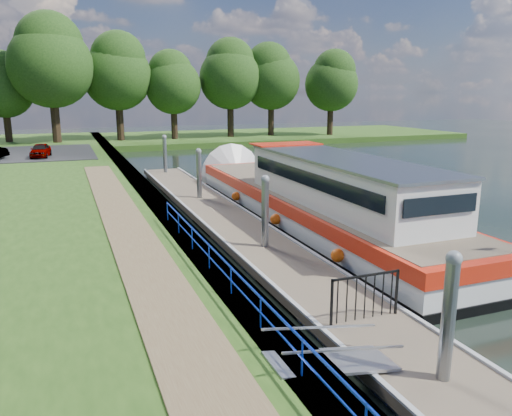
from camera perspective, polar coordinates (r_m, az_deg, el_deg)
name	(u,v)px	position (r m, az deg, el deg)	size (l,w,h in m)	color
ground	(424,383)	(11.17, 18.61, -18.43)	(160.00, 160.00, 0.00)	black
bank_edge	(159,212)	(23.11, -10.99, -0.49)	(1.10, 90.00, 0.78)	#473D2D
far_bank	(222,137)	(62.19, -3.89, 8.05)	(60.00, 18.00, 0.60)	#264614
footpath	(141,253)	(16.06, -13.03, -5.09)	(1.60, 40.00, 0.05)	brown
carpark	(3,154)	(45.66, -26.92, 5.49)	(14.00, 12.00, 0.06)	black
blue_fence	(245,288)	(11.66, -1.32, -9.11)	(0.04, 18.04, 0.72)	#0C2DBF
pontoon	(226,222)	(21.86, -3.42, -1.60)	(2.50, 30.00, 0.56)	brown
mooring_piles	(226,197)	(21.61, -3.46, 1.21)	(0.30, 27.30, 3.55)	gray
gangway	(332,360)	(10.26, 8.65, -16.82)	(2.58, 1.00, 0.92)	#A5A8AD
gate_panel	(365,290)	(12.22, 12.39, -9.18)	(1.85, 0.05, 1.15)	black
barge	(306,198)	(22.46, 5.77, 1.12)	(4.36, 21.15, 4.78)	black
horizon_trees	(106,70)	(56.09, -16.80, 14.82)	(54.38, 10.03, 12.87)	#332316
car_a	(41,150)	(42.12, -23.40, 6.08)	(1.26, 3.13, 1.07)	#999999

